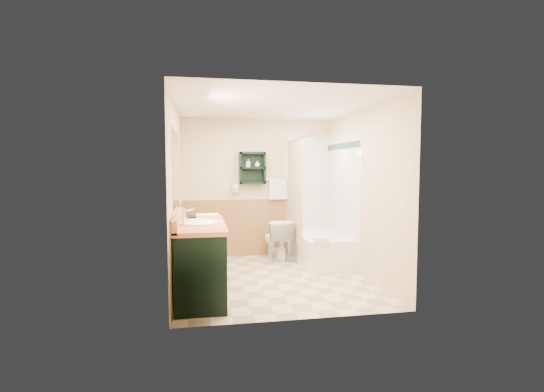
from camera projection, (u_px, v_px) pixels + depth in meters
The scene contains 25 objects.
floor at pixel (273, 279), 5.51m from camera, with size 3.00×3.00×0.00m, color beige.
back_wall at pixel (257, 188), 6.92m from camera, with size 2.60×0.04×2.40m, color beige.
left_wall at pixel (175, 195), 5.19m from camera, with size 0.04×3.00×2.40m, color beige.
right_wall at pixel (363, 192), 5.66m from camera, with size 0.04×3.00×2.40m, color beige.
ceiling at pixel (273, 104), 5.34m from camera, with size 2.60×3.00×0.04m, color white.
wainscot_left at pixel (178, 247), 5.25m from camera, with size 2.98×2.98×1.00m, color #A77C44, non-canonical shape.
wainscot_back at pixel (258, 228), 6.93m from camera, with size 2.58×2.58×1.00m, color #A77C44, non-canonical shape.
mirror_frame at pixel (176, 172), 4.64m from camera, with size 1.30×1.30×1.00m, color brown, non-canonical shape.
mirror_glass at pixel (176, 172), 4.64m from camera, with size 1.20×1.20×0.90m, color white, non-canonical shape.
tile_right at pixel (342, 199), 6.40m from camera, with size 1.50×1.50×2.10m, color white, non-canonical shape.
tile_back at pixel (314, 196), 7.07m from camera, with size 0.95×0.95×2.10m, color white, non-canonical shape.
tile_accent at pixel (342, 146), 6.34m from camera, with size 1.50×1.50×0.10m, color #14462A, non-canonical shape.
wall_shelf at pixel (252, 168), 6.76m from camera, with size 0.45×0.15×0.55m, color black.
hair_dryer at pixel (235, 188), 6.76m from camera, with size 0.10×0.24×0.18m, color silver, non-canonical shape.
towel_bar at pixel (278, 179), 6.90m from camera, with size 0.40×0.06×0.40m, color silver, non-canonical shape.
curtain_rod at pixel (297, 139), 6.20m from camera, with size 0.03×0.03×1.60m, color silver.
shower_curtain at pixel (295, 192), 6.43m from camera, with size 1.05×1.05×1.70m, color beige, non-canonical shape.
vanity at pixel (201, 260), 4.72m from camera, with size 0.59×1.42×0.90m, color black.
bathtub at pixel (319, 248), 6.49m from camera, with size 0.71×1.50×0.47m, color white.
toilet at pixel (276, 240), 6.59m from camera, with size 0.39×0.70×0.69m, color white.
counter_towel at pixel (208, 216), 5.23m from camera, with size 0.30×0.23×0.04m, color silver.
vanity_book at pixel (187, 209), 5.20m from camera, with size 0.17×0.02×0.23m, color black.
tub_towel at pixel (320, 240), 5.74m from camera, with size 0.21×0.18×0.07m, color silver.
soap_bottle_a at pixel (248, 165), 6.74m from camera, with size 0.06×0.13×0.06m, color white.
soap_bottle_b at pixel (257, 165), 6.77m from camera, with size 0.08×0.11×0.08m, color white.
Camera 1 is at (-0.98, -5.32, 1.56)m, focal length 26.00 mm.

